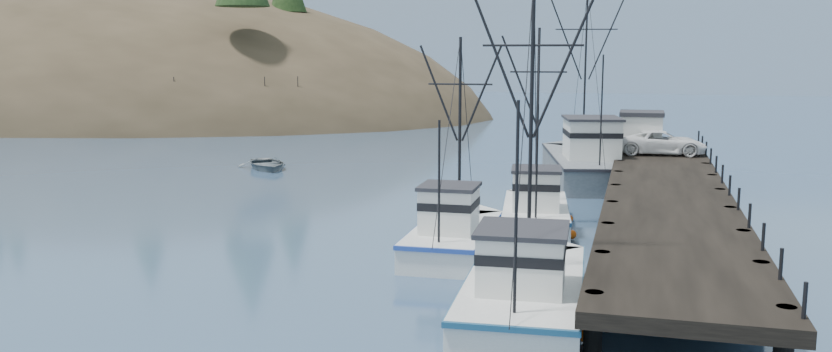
{
  "coord_description": "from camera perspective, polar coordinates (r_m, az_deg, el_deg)",
  "views": [
    {
      "loc": [
        12.47,
        -27.48,
        8.98
      ],
      "look_at": [
        1.31,
        12.89,
        2.5
      ],
      "focal_mm": 35.0,
      "sensor_mm": 36.0,
      "label": 1
    }
  ],
  "objects": [
    {
      "name": "pier",
      "position": [
        44.11,
        17.22,
        -1.12
      ],
      "size": [
        6.0,
        44.0,
        2.0
      ],
      "color": "black",
      "rests_on": "ground"
    },
    {
      "name": "distant_ridge_far",
      "position": [
        219.05,
        1.59,
        6.44
      ],
      "size": [
        180.0,
        25.0,
        18.0
      ],
      "primitive_type": "cube",
      "color": "silver",
      "rests_on": "ground"
    },
    {
      "name": "ground",
      "position": [
        31.48,
        -8.66,
        -7.88
      ],
      "size": [
        400.0,
        400.0,
        0.0
      ],
      "primitive_type": "plane",
      "color": "#2F4868",
      "rests_on": "ground"
    },
    {
      "name": "moored_sailboats",
      "position": [
        96.14,
        -11.1,
        3.47
      ],
      "size": [
        16.27,
        19.16,
        6.35
      ],
      "color": "silver",
      "rests_on": "ground"
    },
    {
      "name": "work_vessel",
      "position": [
        58.11,
        11.85,
        0.94
      ],
      "size": [
        7.75,
        16.62,
        13.71
      ],
      "color": "slate",
      "rests_on": "ground"
    },
    {
      "name": "headland",
      "position": [
        138.13,
        -23.94,
        2.42
      ],
      "size": [
        134.8,
        78.0,
        51.0
      ],
      "color": "#382D1E",
      "rests_on": "ground"
    },
    {
      "name": "distant_ridge",
      "position": [
        197.7,
        14.8,
        5.9
      ],
      "size": [
        360.0,
        40.0,
        26.0
      ],
      "primitive_type": "cube",
      "color": "#9EB2C6",
      "rests_on": "ground"
    },
    {
      "name": "trawler_far",
      "position": [
        41.98,
        8.39,
        -2.51
      ],
      "size": [
        4.31,
        10.16,
        10.49
      ],
      "color": "silver",
      "rests_on": "ground"
    },
    {
      "name": "pickup_truck",
      "position": [
        57.5,
        16.88,
        2.27
      ],
      "size": [
        6.15,
        3.26,
        1.65
      ],
      "primitive_type": "imported",
      "rotation": [
        0.0,
        0.0,
        1.66
      ],
      "color": "white",
      "rests_on": "pier"
    },
    {
      "name": "pier_shed",
      "position": [
        59.15,
        15.56,
        3.08
      ],
      "size": [
        3.0,
        3.2,
        2.8
      ],
      "color": "silver",
      "rests_on": "pier"
    },
    {
      "name": "trawler_mid",
      "position": [
        36.55,
        2.77,
        -4.12
      ],
      "size": [
        3.51,
        9.8,
        9.94
      ],
      "color": "silver",
      "rests_on": "ground"
    },
    {
      "name": "trawler_near",
      "position": [
        28.86,
        7.69,
        -7.71
      ],
      "size": [
        4.55,
        12.14,
        12.16
      ],
      "color": "silver",
      "rests_on": "ground"
    },
    {
      "name": "motorboat",
      "position": [
        63.34,
        -10.46,
        0.5
      ],
      "size": [
        6.25,
        6.53,
        1.1
      ],
      "primitive_type": "imported",
      "rotation": [
        0.0,
        0.0,
        0.66
      ],
      "color": "slate",
      "rests_on": "ground"
    }
  ]
}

